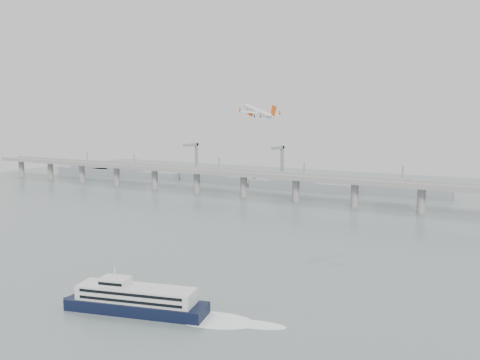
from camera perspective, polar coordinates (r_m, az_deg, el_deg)
The scene contains 5 objects.
ground at distance 241.33m, azimuth -6.64°, elevation -9.95°, with size 900.00×900.00×0.00m, color slate.
bridge at distance 412.54m, azimuth 9.98°, elevation -0.32°, with size 800.00×22.00×23.90m.
distant_fleet at distance 540.93m, azimuth -3.13°, elevation 0.34°, with size 453.00×60.90×40.00m.
ferry at distance 193.65m, azimuth -11.56°, elevation -13.06°, with size 85.24×31.49×16.36m.
airliner at distance 298.46m, azimuth 2.09°, elevation 7.69°, with size 30.18×28.47×10.74m.
Camera 1 is at (138.25, -184.57, 71.14)m, focal length 38.00 mm.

